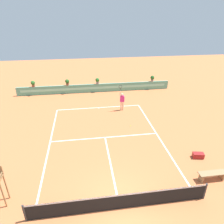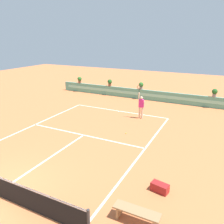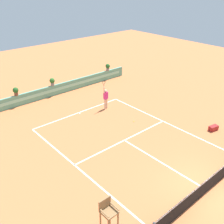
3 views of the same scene
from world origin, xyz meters
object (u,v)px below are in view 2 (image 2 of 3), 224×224
object	(u,v)px
tennis_player	(141,105)
potted_plant_centre	(141,85)
gear_bag	(160,187)
tennis_ball_near_baseline	(126,133)
bench_courtside	(137,213)
potted_plant_far_left	(80,79)
potted_plant_left	(110,82)
potted_plant_far_right	(215,92)

from	to	relation	value
tennis_player	potted_plant_centre	bearing A→B (deg)	109.69
gear_bag	potted_plant_centre	world-z (taller)	potted_plant_centre
tennis_player	tennis_ball_near_baseline	distance (m)	3.36
bench_courtside	gear_bag	bearing A→B (deg)	82.18
bench_courtside	potted_plant_far_left	xyz separation A→B (m)	(-12.59, 15.23, 1.04)
tennis_ball_near_baseline	tennis_player	bearing A→B (deg)	92.62
tennis_player	bench_courtside	bearing A→B (deg)	-71.12
potted_plant_centre	potted_plant_left	bearing A→B (deg)	180.00
bench_courtside	potted_plant_far_right	xyz separation A→B (m)	(1.40, 15.23, 1.04)
bench_courtside	potted_plant_far_left	size ratio (longest dim) A/B	2.21
gear_bag	potted_plant_centre	distance (m)	14.45
gear_bag	tennis_player	xyz separation A→B (m)	(-3.64, 7.90, 0.87)
bench_courtside	potted_plant_far_left	bearing A→B (deg)	129.58
tennis_ball_near_baseline	potted_plant_far_left	bearing A→B (deg)	137.49
potted_plant_left	potted_plant_far_right	bearing A→B (deg)	0.00
tennis_player	potted_plant_centre	distance (m)	5.73
potted_plant_far_right	potted_plant_far_left	world-z (taller)	same
gear_bag	potted_plant_far_left	distance (m)	18.52
gear_bag	potted_plant_left	world-z (taller)	potted_plant_left
gear_bag	potted_plant_centre	size ratio (longest dim) A/B	0.97
potted_plant_centre	tennis_ball_near_baseline	bearing A→B (deg)	-76.43
gear_bag	potted_plant_far_right	world-z (taller)	potted_plant_far_right
tennis_player	potted_plant_left	bearing A→B (deg)	135.16
potted_plant_left	potted_plant_centre	bearing A→B (deg)	0.00
bench_courtside	tennis_ball_near_baseline	xyz separation A→B (m)	(-3.22, 6.64, -0.34)
tennis_ball_near_baseline	potted_plant_left	xyz separation A→B (m)	(-5.56, 8.58, 1.38)
potted_plant_left	tennis_player	bearing A→B (deg)	-44.84
potted_plant_far_right	potted_plant_left	bearing A→B (deg)	180.00
potted_plant_left	potted_plant_centre	world-z (taller)	same
gear_bag	potted_plant_far_right	distance (m)	13.38
bench_courtside	potted_plant_far_left	world-z (taller)	potted_plant_far_left
tennis_ball_near_baseline	potted_plant_far_right	world-z (taller)	potted_plant_far_right
gear_bag	potted_plant_left	distance (m)	16.11
bench_courtside	gear_bag	xyz separation A→B (m)	(0.27, 1.95, -0.20)
tennis_ball_near_baseline	potted_plant_far_right	bearing A→B (deg)	61.69
potted_plant_far_right	tennis_ball_near_baseline	bearing A→B (deg)	-118.31
tennis_player	potted_plant_left	world-z (taller)	tennis_player
bench_courtside	tennis_ball_near_baseline	size ratio (longest dim) A/B	23.53
potted_plant_centre	potted_plant_far_left	xyz separation A→B (m)	(-7.29, 0.00, 0.00)
tennis_ball_near_baseline	potted_plant_left	bearing A→B (deg)	122.92
potted_plant_centre	potted_plant_far_left	bearing A→B (deg)	180.00
potted_plant_far_left	gear_bag	bearing A→B (deg)	-45.92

